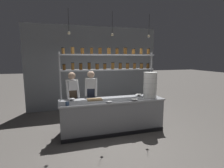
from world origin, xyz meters
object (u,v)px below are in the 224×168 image
at_px(spice_shelf_unit, 109,64).
at_px(prep_bowl_near_right, 134,100).
at_px(container_stack, 150,85).
at_px(prep_bowl_center_front, 71,100).
at_px(cutting_board, 95,99).
at_px(serving_cup_front, 67,104).
at_px(chef_center, 91,95).
at_px(prep_bowl_near_left, 139,95).
at_px(prep_bowl_center_back, 109,102).
at_px(chef_left, 73,96).

bearing_deg(spice_shelf_unit, prep_bowl_near_right, -50.20).
xyz_separation_m(container_stack, prep_bowl_center_front, (-2.17, 0.32, -0.34)).
xyz_separation_m(cutting_board, serving_cup_front, (-0.74, -0.36, 0.03)).
xyz_separation_m(chef_center, prep_bowl_near_left, (1.35, -0.41, -0.02)).
bearing_deg(cutting_board, spice_shelf_unit, 27.32).
xyz_separation_m(spice_shelf_unit, cutting_board, (-0.48, -0.25, -0.96)).
bearing_deg(prep_bowl_center_back, chef_center, 108.26).
relative_size(chef_center, cutting_board, 4.18).
height_order(prep_bowl_near_left, prep_bowl_near_right, same).
xyz_separation_m(container_stack, prep_bowl_center_back, (-1.27, -0.20, -0.35)).
height_order(chef_left, prep_bowl_center_back, chef_left).
bearing_deg(prep_bowl_center_front, container_stack, -8.44).
bearing_deg(prep_bowl_center_front, spice_shelf_unit, 6.54).
bearing_deg(prep_bowl_near_left, serving_cup_front, -168.00).
xyz_separation_m(cutting_board, prep_bowl_near_right, (1.00, -0.37, 0.01)).
relative_size(prep_bowl_center_front, serving_cup_front, 1.98).
bearing_deg(prep_bowl_center_back, spice_shelf_unit, 73.59).
bearing_deg(prep_bowl_near_right, cutting_board, 159.56).
height_order(spice_shelf_unit, chef_left, spice_shelf_unit).
relative_size(prep_bowl_center_back, prep_bowl_near_right, 0.86).
xyz_separation_m(chef_left, prep_bowl_center_back, (0.85, -0.86, -0.01)).
relative_size(container_stack, serving_cup_front, 8.11).
xyz_separation_m(prep_bowl_center_front, prep_bowl_center_back, (0.90, -0.52, -0.00)).
distance_m(chef_center, prep_bowl_center_back, 0.94).
distance_m(prep_bowl_center_back, serving_cup_front, 1.03).
relative_size(chef_left, serving_cup_front, 18.27).
bearing_deg(prep_bowl_near_right, prep_bowl_near_left, 52.54).
height_order(chef_left, container_stack, container_stack).
xyz_separation_m(chef_left, prep_bowl_near_left, (1.91, -0.38, -0.00)).
bearing_deg(serving_cup_front, prep_bowl_near_right, -0.44).
bearing_deg(serving_cup_front, cutting_board, 25.97).
bearing_deg(serving_cup_front, chef_center, 49.35).
distance_m(chef_left, cutting_board, 0.72).
bearing_deg(prep_bowl_near_left, spice_shelf_unit, 169.27).
bearing_deg(prep_bowl_center_front, chef_center, 31.48).
bearing_deg(prep_bowl_near_left, chef_left, 168.71).
bearing_deg(prep_bowl_near_left, container_stack, -53.77).
height_order(spice_shelf_unit, prep_bowl_center_back, spice_shelf_unit).
distance_m(chef_center, cutting_board, 0.50).
xyz_separation_m(chef_left, cutting_board, (0.56, -0.47, -0.02)).
xyz_separation_m(spice_shelf_unit, prep_bowl_center_back, (-0.19, -0.65, -0.95)).
height_order(prep_bowl_center_front, prep_bowl_center_back, prep_bowl_center_front).
relative_size(container_stack, prep_bowl_center_back, 4.42).
distance_m(prep_bowl_near_left, serving_cup_front, 2.14).
bearing_deg(cutting_board, prep_bowl_center_back, -53.76).
height_order(prep_bowl_center_front, serving_cup_front, serving_cup_front).
xyz_separation_m(cutting_board, prep_bowl_center_back, (0.29, -0.40, 0.01)).
distance_m(chef_left, prep_bowl_center_back, 1.21).
relative_size(prep_bowl_near_left, serving_cup_front, 2.13).
xyz_separation_m(prep_bowl_center_front, serving_cup_front, (-0.13, -0.48, 0.02)).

